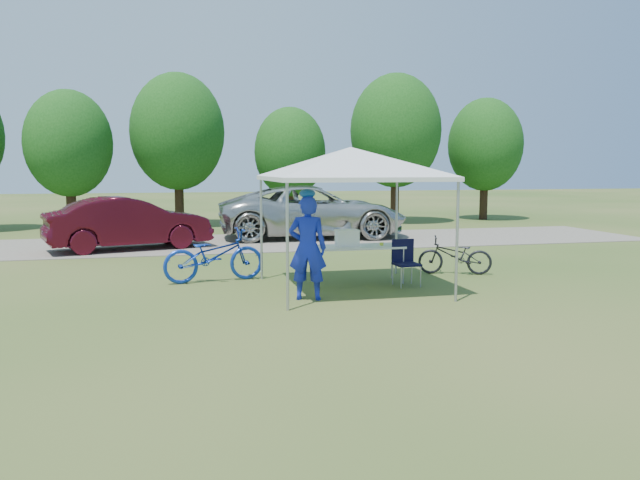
# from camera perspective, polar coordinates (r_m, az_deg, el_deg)

# --- Properties ---
(ground) EXTENTS (100.00, 100.00, 0.00)m
(ground) POSITION_cam_1_polar(r_m,az_deg,el_deg) (12.11, 2.74, -4.52)
(ground) COLOR #2D5119
(ground) RESTS_ON ground
(gravel_strip) EXTENTS (24.00, 5.00, 0.02)m
(gravel_strip) POSITION_cam_1_polar(r_m,az_deg,el_deg) (19.83, -3.71, -0.14)
(gravel_strip) COLOR gray
(gravel_strip) RESTS_ON ground
(canopy) EXTENTS (4.53, 4.53, 3.00)m
(canopy) POSITION_cam_1_polar(r_m,az_deg,el_deg) (11.89, 2.81, 8.12)
(canopy) COLOR #A5A5AA
(canopy) RESTS_ON ground
(treeline) EXTENTS (24.89, 4.28, 6.30)m
(treeline) POSITION_cam_1_polar(r_m,az_deg,el_deg) (25.67, -6.75, 9.24)
(treeline) COLOR #382314
(treeline) RESTS_ON ground
(folding_table) EXTENTS (1.85, 0.77, 0.76)m
(folding_table) POSITION_cam_1_polar(r_m,az_deg,el_deg) (12.68, 3.41, -0.73)
(folding_table) COLOR white
(folding_table) RESTS_ON ground
(folding_chair) EXTENTS (0.49, 0.51, 0.91)m
(folding_chair) POSITION_cam_1_polar(r_m,az_deg,el_deg) (12.57, 7.76, -1.67)
(folding_chair) COLOR black
(folding_chair) RESTS_ON ground
(cooler) EXTENTS (0.46, 0.31, 0.33)m
(cooler) POSITION_cam_1_polar(r_m,az_deg,el_deg) (12.60, 2.49, 0.20)
(cooler) COLOR white
(cooler) RESTS_ON folding_table
(ice_cream_cup) EXTENTS (0.08, 0.08, 0.06)m
(ice_cream_cup) POSITION_cam_1_polar(r_m,az_deg,el_deg) (12.78, 5.65, -0.36)
(ice_cream_cup) COLOR #CFE536
(ice_cream_cup) RESTS_ON folding_table
(cyclist) EXTENTS (0.78, 0.62, 1.86)m
(cyclist) POSITION_cam_1_polar(r_m,az_deg,el_deg) (11.03, -1.15, -0.73)
(cyclist) COLOR #1626B5
(cyclist) RESTS_ON ground
(bike_blue) EXTENTS (2.17, 1.06, 1.09)m
(bike_blue) POSITION_cam_1_polar(r_m,az_deg,el_deg) (13.02, -9.68, -1.39)
(bike_blue) COLOR #1233A0
(bike_blue) RESTS_ON ground
(bike_dark) EXTENTS (1.69, 1.10, 0.84)m
(bike_dark) POSITION_cam_1_polar(r_m,az_deg,el_deg) (14.04, 12.24, -1.39)
(bike_dark) COLOR black
(bike_dark) RESTS_ON ground
(minivan) EXTENTS (6.41, 3.26, 1.73)m
(minivan) POSITION_cam_1_polar(r_m,az_deg,el_deg) (20.85, -0.68, 2.62)
(minivan) COLOR #BBBCB7
(minivan) RESTS_ON gravel_strip
(sedan) EXTENTS (4.81, 2.82, 1.50)m
(sedan) POSITION_cam_1_polar(r_m,az_deg,el_deg) (18.66, -17.08, 1.50)
(sedan) COLOR #430B17
(sedan) RESTS_ON gravel_strip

